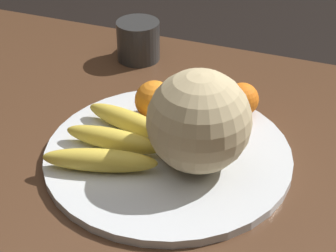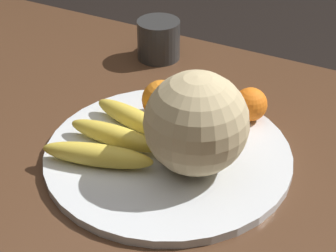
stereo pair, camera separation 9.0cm
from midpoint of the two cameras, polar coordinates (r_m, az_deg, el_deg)
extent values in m
cube|color=#4C301E|center=(0.92, -5.79, -5.61)|extent=(1.62, 0.96, 0.04)
cylinder|color=silver|center=(0.93, -2.76, -3.02)|extent=(0.41, 0.41, 0.01)
torus|color=#1E4C56|center=(0.93, -2.76, -2.95)|extent=(0.41, 0.41, 0.01)
sphere|color=#C6B284|center=(0.85, 0.16, 0.38)|extent=(0.16, 0.16, 0.16)
sphere|color=brown|center=(0.89, -3.07, -2.58)|extent=(0.03, 0.03, 0.03)
ellipsoid|color=gold|center=(0.97, -6.66, 0.44)|extent=(0.17, 0.07, 0.04)
ellipsoid|color=gold|center=(0.93, -8.33, -1.44)|extent=(0.17, 0.04, 0.04)
ellipsoid|color=gold|center=(0.89, -9.84, -3.56)|extent=(0.19, 0.09, 0.04)
sphere|color=orange|center=(0.99, -3.98, 2.54)|extent=(0.07, 0.07, 0.07)
sphere|color=orange|center=(1.00, 5.02, 2.64)|extent=(0.06, 0.06, 0.06)
sphere|color=orange|center=(0.98, 1.49, 1.60)|extent=(0.06, 0.06, 0.06)
sphere|color=orange|center=(1.02, -0.24, 3.56)|extent=(0.06, 0.06, 0.06)
cylinder|color=#2D2D2D|center=(1.22, -5.16, 8.58)|extent=(0.09, 0.09, 0.09)
torus|color=#2D2D2D|center=(1.26, -4.73, 9.74)|extent=(0.03, 0.06, 0.06)
camera|label=1|loc=(0.04, -92.86, -1.95)|focal=60.00mm
camera|label=2|loc=(0.04, 87.14, 1.95)|focal=60.00mm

